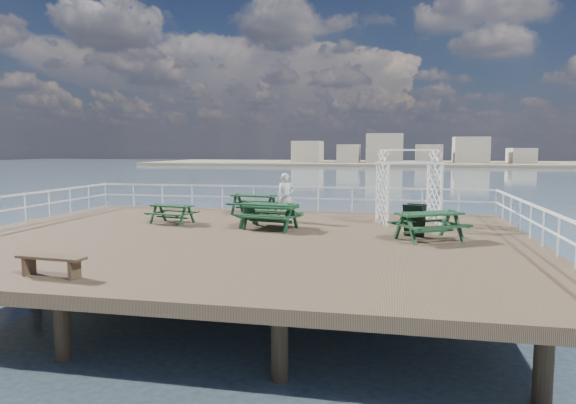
# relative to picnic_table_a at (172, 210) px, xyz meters

# --- Properties ---
(ground) EXTENTS (18.00, 14.00, 0.30)m
(ground) POSITION_rel_picnic_table_a_xyz_m (3.28, -2.14, -0.64)
(ground) COLOR brown
(ground) RESTS_ON ground
(sea_backdrop) EXTENTS (300.00, 300.00, 9.20)m
(sea_backdrop) POSITION_rel_picnic_table_a_xyz_m (15.82, 131.93, -0.99)
(sea_backdrop) COLOR #40566C
(sea_backdrop) RESTS_ON ground
(railing) EXTENTS (17.77, 13.76, 1.10)m
(railing) POSITION_rel_picnic_table_a_xyz_m (3.21, 0.43, 0.39)
(railing) COLOR white
(railing) RESTS_ON ground
(picnic_table_a) EXTENTS (1.81, 1.58, 0.76)m
(picnic_table_a) POSITION_rel_picnic_table_a_xyz_m (0.00, 0.00, 0.00)
(picnic_table_a) COLOR #153921
(picnic_table_a) RESTS_ON ground
(picnic_table_b) EXTENTS (2.09, 1.78, 0.92)m
(picnic_table_b) POSITION_rel_picnic_table_a_xyz_m (2.29, 3.09, 0.10)
(picnic_table_b) COLOR #153921
(picnic_table_b) RESTS_ON ground
(picnic_table_c) EXTENTS (2.49, 2.36, 0.95)m
(picnic_table_c) POSITION_rel_picnic_table_a_xyz_m (9.06, -1.70, 0.12)
(picnic_table_c) COLOR #153921
(picnic_table_c) RESTS_ON ground
(picnic_table_d) EXTENTS (2.13, 1.85, 0.90)m
(picnic_table_d) POSITION_rel_picnic_table_a_xyz_m (3.87, -0.57, 0.09)
(picnic_table_d) COLOR #153921
(picnic_table_d) RESTS_ON ground
(picnic_table_e) EXTENTS (2.25, 1.95, 0.96)m
(picnic_table_e) POSITION_rel_picnic_table_a_xyz_m (3.75, -0.36, 0.13)
(picnic_table_e) COLOR #153921
(picnic_table_e) RESTS_ON ground
(flat_bench_far) EXTENTS (1.61, 0.52, 0.46)m
(flat_bench_far) POSITION_rel_picnic_table_a_xyz_m (0.81, -7.94, -0.15)
(flat_bench_far) COLOR brown
(flat_bench_far) RESTS_ON ground
(trellis_arbor) EXTENTS (2.47, 1.88, 2.73)m
(trellis_arbor) POSITION_rel_picnic_table_a_xyz_m (8.54, 1.68, 0.72)
(trellis_arbor) COLOR white
(trellis_arbor) RESTS_ON ground
(sandwich_board) EXTENTS (0.76, 0.67, 1.03)m
(sandwich_board) POSITION_rel_picnic_table_a_xyz_m (8.65, -1.16, 0.02)
(sandwich_board) COLOR black
(sandwich_board) RESTS_ON ground
(person) EXTENTS (0.78, 0.64, 1.83)m
(person) POSITION_rel_picnic_table_a_xyz_m (4.00, 1.38, 0.43)
(person) COLOR silver
(person) RESTS_ON ground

